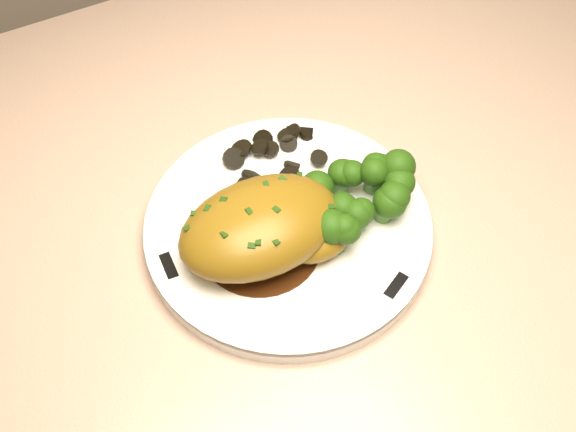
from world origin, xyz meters
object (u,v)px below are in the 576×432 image
counter (202,406)px  broccoli_florets (358,194)px  plate (288,228)px  chicken_breast (266,228)px

counter → broccoli_florets: (0.15, -0.10, 0.51)m
counter → plate: size_ratio=8.75×
chicken_breast → broccoli_florets: bearing=-0.7°
counter → chicken_breast: (0.07, -0.09, 0.51)m
counter → broccoli_florets: size_ratio=21.53×
counter → chicken_breast: counter is taller
counter → plate: 0.49m
plate → chicken_breast: bearing=-154.4°
counter → chicken_breast: size_ratio=15.34×
plate → chicken_breast: size_ratio=1.75×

